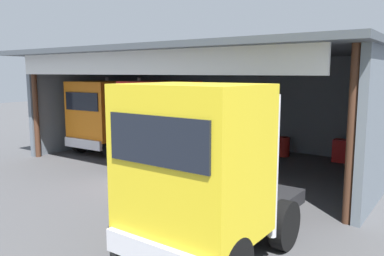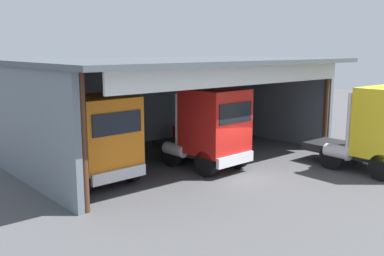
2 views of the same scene
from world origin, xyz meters
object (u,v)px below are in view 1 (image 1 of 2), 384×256
object	(u,v)px
truck_orange_right_bay	(107,115)
truck_yellow_center_left_bay	(201,173)
truck_red_center_right_bay	(164,125)
tool_cart	(344,151)
oil_drum	(283,147)

from	to	relation	value
truck_orange_right_bay	truck_yellow_center_left_bay	xyz separation A→B (m)	(10.11, -6.64, 0.06)
truck_yellow_center_left_bay	truck_orange_right_bay	bearing A→B (deg)	-32.69
truck_red_center_right_bay	truck_orange_right_bay	bearing A→B (deg)	-18.93
truck_orange_right_bay	tool_cart	size ratio (longest dim) A/B	5.22
truck_yellow_center_left_bay	tool_cart	size ratio (longest dim) A/B	4.87
tool_cart	truck_red_center_right_bay	bearing A→B (deg)	-131.39
oil_drum	truck_yellow_center_left_bay	bearing A→B (deg)	-76.44
truck_yellow_center_left_bay	tool_cart	distance (m)	11.28
truck_red_center_right_bay	oil_drum	xyz separation A→B (m)	(2.64, 5.62, -1.44)
truck_red_center_right_bay	oil_drum	distance (m)	6.38
truck_orange_right_bay	truck_yellow_center_left_bay	distance (m)	12.10
truck_red_center_right_bay	tool_cart	bearing A→B (deg)	-133.58
oil_drum	tool_cart	world-z (taller)	tool_cart
truck_yellow_center_left_bay	oil_drum	distance (m)	11.21
truck_red_center_right_bay	tool_cart	size ratio (longest dim) A/B	4.77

